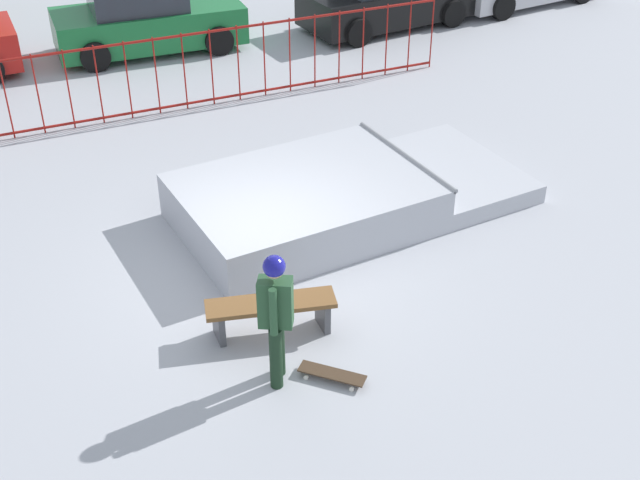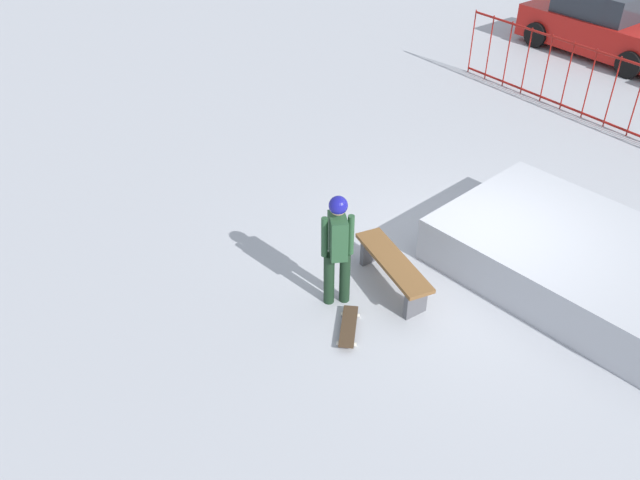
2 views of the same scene
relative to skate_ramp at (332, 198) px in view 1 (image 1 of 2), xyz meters
The scene contains 7 objects.
ground_plane 1.76m from the skate_ramp, 144.47° to the right, with size 60.00×60.00×0.00m, color #A8AAB2.
skate_ramp is the anchor object (origin of this frame).
skater 3.80m from the skate_ramp, 121.08° to the right, with size 0.44×0.41×1.73m.
skateboard 3.69m from the skate_ramp, 111.40° to the right, with size 0.73×0.68×0.09m.
perimeter_fence 4.92m from the skate_ramp, 106.72° to the left, with size 11.31×0.63×1.50m.
park_bench 2.93m from the skate_ramp, 126.30° to the right, with size 1.65×0.68×0.48m.
parked_car_green 8.25m from the skate_ramp, 98.39° to the left, with size 4.11×1.95×1.60m.
Camera 1 is at (-2.66, -9.20, 6.68)m, focal length 46.97 mm.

